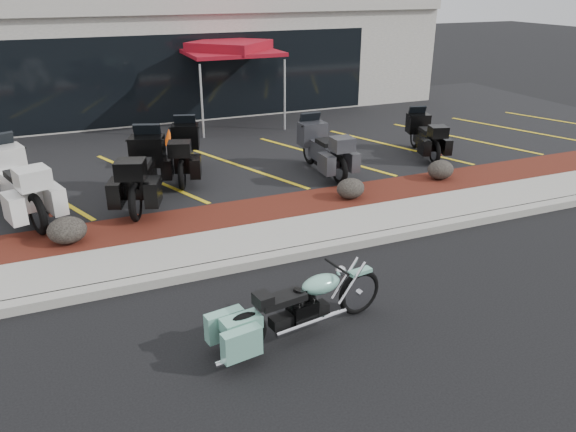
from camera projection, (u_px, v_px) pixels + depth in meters
name	position (u px, v px, depth m)	size (l,w,h in m)	color
ground	(351.00, 276.00, 8.80)	(90.00, 90.00, 0.00)	black
curb	(326.00, 248.00, 9.54)	(24.00, 0.25, 0.15)	gray
sidewalk	(309.00, 232.00, 10.13)	(24.00, 1.20, 0.15)	gray
mulch_bed	(284.00, 209.00, 11.15)	(24.00, 1.20, 0.16)	#330F0B
upper_lot	(211.00, 142.00, 15.74)	(26.00, 9.60, 0.15)	black
dealership_building	(161.00, 48.00, 20.31)	(18.00, 8.16, 4.00)	gray
boulder_left	(67.00, 230.00, 9.45)	(0.65, 0.54, 0.46)	black
boulder_mid	(351.00, 188.00, 11.40)	(0.59, 0.49, 0.42)	black
boulder_right	(441.00, 170.00, 12.51)	(0.60, 0.50, 0.43)	black
hero_cruiser	(359.00, 286.00, 7.63)	(2.50, 0.63, 0.88)	#77BAA4
touring_white	(4.00, 170.00, 10.88)	(2.51, 0.96, 1.46)	silver
touring_black_front	(149.00, 157.00, 11.78)	(2.42, 0.93, 1.41)	black
touring_black_mid	(186.00, 141.00, 13.18)	(2.18, 0.83, 1.27)	black
touring_grey	(310.00, 138.00, 13.40)	(2.18, 0.83, 1.27)	#2F3034
touring_black_rear	(416.00, 127.00, 14.70)	(1.94, 0.74, 1.13)	black
traffic_cone	(169.00, 136.00, 15.22)	(0.32, 0.32, 0.42)	#DC4807
popup_canopy	(230.00, 49.00, 16.52)	(3.20, 3.20, 2.48)	silver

